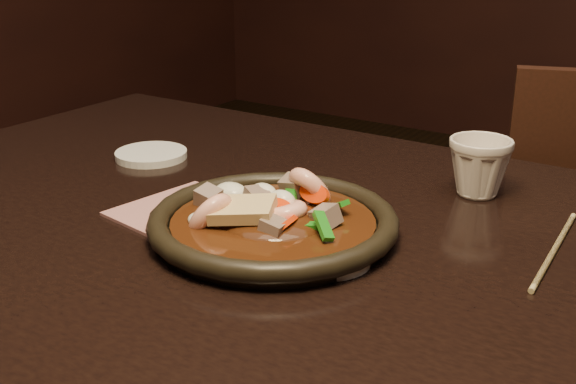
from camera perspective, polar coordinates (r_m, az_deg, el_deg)
The scene contains 8 objects.
table at distance 0.87m, azimuth 5.53°, elevation -9.52°, with size 1.60×0.90×0.75m.
plate at distance 0.87m, azimuth -1.18°, elevation -2.50°, with size 0.30×0.30×0.03m.
stirfry at distance 0.88m, azimuth -1.56°, elevation -1.83°, with size 0.21×0.20×0.07m.
soy_dish at distance 0.81m, azimuth 3.15°, elevation -5.06°, with size 0.10×0.10×0.01m, color silver.
saucer_left at distance 1.18m, azimuth -10.76°, elevation 2.93°, with size 0.11×0.11×0.01m, color silver.
tea_cup at distance 1.03m, azimuth 14.88°, elevation 2.06°, with size 0.09×0.08×0.09m, color beige.
chopsticks at distance 0.89m, azimuth 20.32°, elevation -4.26°, with size 0.02×0.23×0.01m.
napkin at distance 0.95m, azimuth -7.88°, elevation -1.61°, with size 0.16×0.16×0.00m, color #A06662.
Camera 1 is at (0.34, -0.67, 1.11)m, focal length 45.00 mm.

